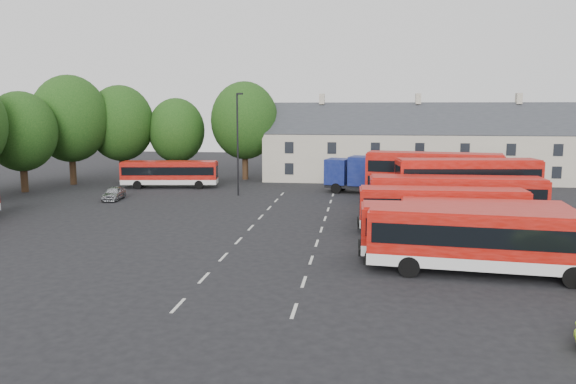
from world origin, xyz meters
name	(u,v)px	position (x,y,z in m)	size (l,w,h in m)	color
ground	(245,234)	(0.00, 0.00, 0.00)	(140.00, 140.00, 0.00)	black
lane_markings	(286,229)	(2.50, 2.00, 0.01)	(5.15, 33.80, 0.01)	beige
treeline	(87,125)	(-20.74, 19.36, 6.68)	(29.92, 32.59, 12.01)	black
terrace_houses	(417,148)	(14.00, 30.00, 3.86)	(35.70, 7.13, 10.06)	beige
bus_row_a	(488,237)	(13.99, -7.76, 2.00)	(11.99, 3.92, 3.33)	silver
bus_row_b	(465,228)	(13.32, -5.37, 1.90)	(11.23, 2.73, 3.17)	silver
bus_row_c	(482,219)	(15.08, -1.09, 1.65)	(9.84, 2.84, 2.75)	silver
bus_row_d	(442,207)	(13.06, 1.80, 1.85)	(10.96, 2.79, 3.08)	silver
bus_row_e	(456,196)	(14.50, 5.18, 2.09)	(12.31, 2.92, 3.48)	silver
bus_dd_south	(467,184)	(15.91, 8.69, 2.55)	(11.13, 3.85, 4.47)	silver
bus_dd_north	(433,176)	(13.82, 12.72, 2.64)	(11.57, 4.47, 4.63)	silver
bus_north	(170,172)	(-12.46, 20.85, 1.70)	(10.24, 3.64, 2.83)	silver
box_truck	(370,173)	(8.52, 19.41, 2.06)	(8.76, 4.49, 3.67)	black
silver_car	(114,193)	(-14.91, 12.40, 0.62)	(1.46, 3.62, 1.23)	#A1A4A9
lamppost	(238,141)	(-4.08, 16.52, 5.24)	(0.68, 0.39, 9.82)	black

